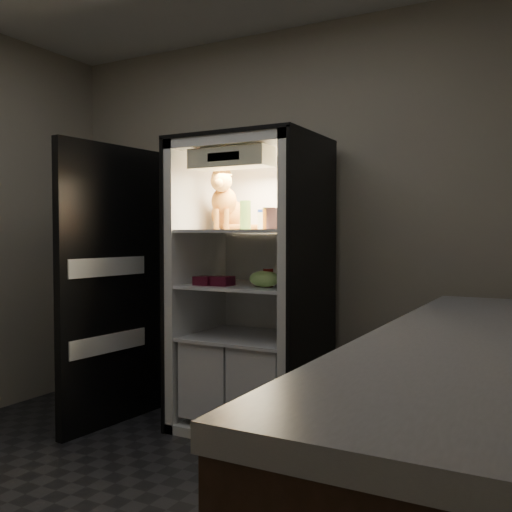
# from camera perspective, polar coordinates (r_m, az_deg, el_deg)

# --- Properties ---
(room_shell) EXTENTS (3.60, 3.60, 3.60)m
(room_shell) POSITION_cam_1_polar(r_m,az_deg,el_deg) (2.60, -15.47, 10.07)
(room_shell) COLOR white
(room_shell) RESTS_ON floor
(refrigerator) EXTENTS (0.90, 0.72, 1.88)m
(refrigerator) POSITION_cam_1_polar(r_m,az_deg,el_deg) (3.72, -0.32, -5.06)
(refrigerator) COLOR white
(refrigerator) RESTS_ON floor
(fridge_door) EXTENTS (0.13, 0.87, 1.85)m
(fridge_door) POSITION_cam_1_polar(r_m,az_deg,el_deg) (3.89, -14.26, -3.00)
(fridge_door) COLOR black
(fridge_door) RESTS_ON floor
(kitchen_counter) EXTENTS (0.62, 2.42, 0.92)m
(kitchen_counter) POSITION_cam_1_polar(r_m,az_deg,el_deg) (2.22, 20.42, -19.06)
(kitchen_counter) COLOR #301E15
(kitchen_counter) RESTS_ON floor
(tabby_cat) EXTENTS (0.38, 0.41, 0.42)m
(tabby_cat) POSITION_cam_1_polar(r_m,az_deg,el_deg) (3.83, -3.00, 4.96)
(tabby_cat) COLOR #C06918
(tabby_cat) RESTS_ON refrigerator
(parmesan_shaker) EXTENTS (0.07, 0.07, 0.19)m
(parmesan_shaker) POSITION_cam_1_polar(r_m,az_deg,el_deg) (3.66, -1.07, 4.10)
(parmesan_shaker) COLOR green
(parmesan_shaker) RESTS_ON refrigerator
(mayo_tub) EXTENTS (0.09, 0.09, 0.13)m
(mayo_tub) POSITION_cam_1_polar(r_m,az_deg,el_deg) (3.72, 0.88, 3.65)
(mayo_tub) COLOR white
(mayo_tub) RESTS_ON refrigerator
(salsa_jar) EXTENTS (0.08, 0.08, 0.14)m
(salsa_jar) POSITION_cam_1_polar(r_m,az_deg,el_deg) (3.57, 1.28, 3.76)
(salsa_jar) COLOR #9B1F0E
(salsa_jar) RESTS_ON refrigerator
(pepper_jar) EXTENTS (0.14, 0.14, 0.23)m
(pepper_jar) POSITION_cam_1_polar(r_m,az_deg,el_deg) (3.59, 3.34, 4.48)
(pepper_jar) COLOR maroon
(pepper_jar) RESTS_ON refrigerator
(cream_carton) EXTENTS (0.07, 0.07, 0.12)m
(cream_carton) POSITION_cam_1_polar(r_m,az_deg,el_deg) (3.34, 1.86, 3.74)
(cream_carton) COLOR silver
(cream_carton) RESTS_ON refrigerator
(soda_can_a) EXTENTS (0.06, 0.06, 0.11)m
(soda_can_a) POSITION_cam_1_polar(r_m,az_deg,el_deg) (3.63, 2.58, -2.00)
(soda_can_a) COLOR black
(soda_can_a) RESTS_ON refrigerator
(soda_can_b) EXTENTS (0.07, 0.07, 0.13)m
(soda_can_b) POSITION_cam_1_polar(r_m,az_deg,el_deg) (3.55, 3.20, -1.96)
(soda_can_b) COLOR black
(soda_can_b) RESTS_ON refrigerator
(soda_can_c) EXTENTS (0.06, 0.06, 0.12)m
(soda_can_c) POSITION_cam_1_polar(r_m,az_deg,el_deg) (3.47, 1.22, -2.16)
(soda_can_c) COLOR black
(soda_can_c) RESTS_ON refrigerator
(condiment_jar) EXTENTS (0.06, 0.06, 0.08)m
(condiment_jar) POSITION_cam_1_polar(r_m,az_deg,el_deg) (3.71, 0.39, -2.16)
(condiment_jar) COLOR brown
(condiment_jar) RESTS_ON refrigerator
(grape_bag) EXTENTS (0.20, 0.14, 0.10)m
(grape_bag) POSITION_cam_1_polar(r_m,az_deg,el_deg) (3.46, 0.87, -2.31)
(grape_bag) COLOR #84C45B
(grape_bag) RESTS_ON refrigerator
(berry_box_left) EXTENTS (0.11, 0.11, 0.06)m
(berry_box_left) POSITION_cam_1_polar(r_m,az_deg,el_deg) (3.61, -5.14, -2.48)
(berry_box_left) COLOR #4E0D1C
(berry_box_left) RESTS_ON refrigerator
(berry_box_right) EXTENTS (0.12, 0.12, 0.06)m
(berry_box_right) POSITION_cam_1_polar(r_m,az_deg,el_deg) (3.56, -3.37, -2.51)
(berry_box_right) COLOR #4E0D1C
(berry_box_right) RESTS_ON refrigerator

